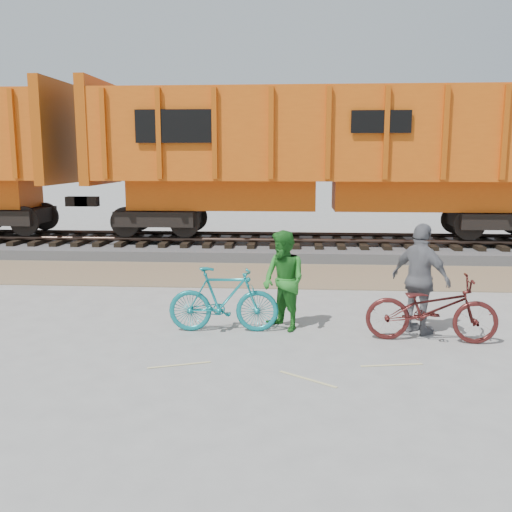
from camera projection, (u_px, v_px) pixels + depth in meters
The scene contains 9 objects.
ground at pixel (254, 348), 8.78m from camera, with size 120.00×120.00×0.00m, color #9E9E99.
gravel_strip at pixel (270, 275), 14.18m from camera, with size 120.00×3.00×0.02m, color #856E52.
ballast_bed at pixel (275, 247), 17.60m from camera, with size 120.00×4.00×0.30m, color slate.
track at pixel (275, 237), 17.54m from camera, with size 120.00×2.60×0.24m.
hopper_car_center at pixel (325, 154), 17.01m from camera, with size 14.00×3.13×4.65m.
bicycle_teal at pixel (224, 300), 9.53m from camera, with size 0.52×1.84×1.11m, color #138187.
bicycle_maroon at pixel (431, 309), 9.02m from camera, with size 0.71×2.04×1.07m, color #491816.
person_man at pixel (284, 281), 9.61m from camera, with size 0.82×0.64×1.70m, color #257925.
person_woman at pixel (421, 279), 9.36m from camera, with size 1.08×0.45×1.85m, color slate.
Camera 1 is at (0.61, -8.38, 2.91)m, focal length 40.00 mm.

